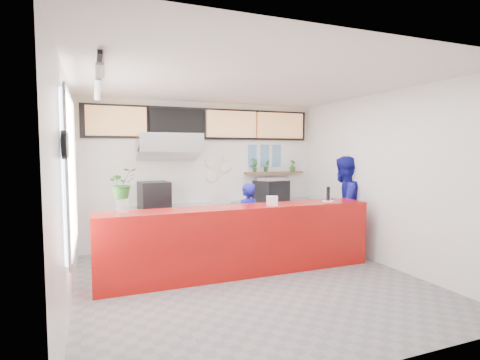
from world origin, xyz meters
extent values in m
plane|color=slate|center=(0.00, 0.00, 0.00)|extent=(5.00, 5.00, 0.00)
plane|color=silver|center=(0.00, 0.00, 3.00)|extent=(5.00, 5.00, 0.00)
plane|color=white|center=(0.00, 2.50, 1.50)|extent=(5.00, 0.00, 5.00)
plane|color=white|center=(-2.50, 0.00, 1.50)|extent=(0.00, 5.00, 5.00)
plane|color=white|center=(2.50, 0.00, 1.50)|extent=(0.00, 5.00, 5.00)
cube|color=#B00F0C|center=(0.00, 0.40, 0.55)|extent=(4.50, 0.60, 1.10)
cube|color=beige|center=(0.00, 2.49, 2.60)|extent=(5.00, 0.02, 0.80)
cube|color=#B2B5BA|center=(-0.80, 2.20, 0.45)|extent=(1.80, 0.60, 0.90)
cube|color=black|center=(-1.10, 2.20, 1.15)|extent=(0.59, 0.59, 0.49)
cube|color=#B2B5BA|center=(-0.80, 2.15, 2.15)|extent=(1.20, 0.70, 0.35)
cube|color=#B2B5BA|center=(-0.80, 2.15, 1.95)|extent=(1.20, 0.69, 0.31)
cube|color=#B2B5BA|center=(1.50, 2.20, 0.45)|extent=(1.80, 0.60, 0.90)
cube|color=black|center=(1.43, 2.20, 1.12)|extent=(0.82, 0.71, 0.44)
cube|color=#B6B8BD|center=(1.43, 2.20, 1.38)|extent=(0.78, 0.64, 0.06)
cube|color=brown|center=(1.60, 2.40, 1.50)|extent=(1.40, 0.18, 0.04)
cube|color=tan|center=(-1.75, 2.38, 2.55)|extent=(1.10, 0.10, 0.55)
cube|color=black|center=(-0.59, 2.38, 2.55)|extent=(1.10, 0.10, 0.55)
cube|color=tan|center=(0.57, 2.38, 2.55)|extent=(1.10, 0.10, 0.55)
cube|color=tan|center=(1.73, 2.38, 2.55)|extent=(1.10, 0.10, 0.55)
cube|color=black|center=(0.00, 2.46, 2.55)|extent=(4.80, 0.04, 0.65)
cube|color=silver|center=(-2.47, 0.30, 1.70)|extent=(0.04, 2.20, 1.90)
cube|color=#B2B5BA|center=(-2.45, 0.30, 1.70)|extent=(0.03, 2.30, 2.00)
cylinder|color=black|center=(-2.46, -0.90, 2.05)|extent=(0.05, 0.30, 0.30)
cylinder|color=white|center=(-2.43, -0.90, 2.05)|extent=(0.02, 0.26, 0.26)
cube|color=black|center=(-2.10, 0.00, 2.94)|extent=(0.05, 2.40, 0.04)
cylinder|color=silver|center=(0.15, 2.47, 1.75)|extent=(0.24, 0.03, 0.24)
cylinder|color=silver|center=(0.45, 2.47, 1.65)|extent=(0.24, 0.03, 0.24)
cylinder|color=silver|center=(0.15, 2.47, 1.45)|extent=(0.24, 0.03, 0.24)
cylinder|color=silver|center=(0.50, 2.47, 1.90)|extent=(0.24, 0.03, 0.24)
cube|color=#598CBF|center=(1.10, 2.48, 2.00)|extent=(0.20, 0.02, 0.25)
cube|color=#598CBF|center=(1.40, 2.48, 2.00)|extent=(0.20, 0.02, 0.25)
cube|color=#598CBF|center=(1.70, 2.48, 2.00)|extent=(0.20, 0.02, 0.25)
cube|color=#598CBF|center=(1.10, 2.48, 1.75)|extent=(0.20, 0.02, 0.25)
cube|color=#598CBF|center=(1.40, 2.48, 1.75)|extent=(0.20, 0.02, 0.25)
cube|color=#598CBF|center=(1.70, 2.48, 1.75)|extent=(0.20, 0.02, 0.25)
imported|color=#14168F|center=(0.37, 1.04, 0.71)|extent=(0.60, 0.49, 1.41)
imported|color=#14168F|center=(2.39, 0.94, 0.94)|extent=(1.11, 0.99, 1.88)
imported|color=#296824|center=(1.12, 2.40, 1.69)|extent=(0.20, 0.15, 0.33)
imported|color=#296824|center=(1.41, 2.40, 1.65)|extent=(0.15, 0.12, 0.26)
imported|color=#296824|center=(2.07, 2.40, 1.65)|extent=(0.17, 0.16, 0.26)
cylinder|color=white|center=(-1.82, 0.34, 1.20)|extent=(0.22, 0.22, 0.21)
imported|color=#296824|center=(-1.82, 0.34, 1.53)|extent=(0.48, 0.46, 0.43)
cube|color=white|center=(0.51, 0.31, 1.18)|extent=(0.20, 0.16, 0.15)
cylinder|color=white|center=(1.64, 0.38, 1.11)|extent=(0.25, 0.25, 0.01)
cylinder|color=black|center=(1.64, 0.38, 1.24)|extent=(0.07, 0.07, 0.24)
camera|label=1|loc=(-2.20, -5.11, 1.99)|focal=28.00mm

